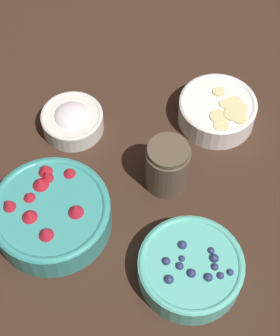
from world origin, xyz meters
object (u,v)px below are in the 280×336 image
(bowl_blueberries, at_px, (191,268))
(jar_chocolate, at_px, (168,169))
(bowl_bananas, at_px, (218,110))
(bowl_cream, at_px, (72,120))
(bowl_strawberries, at_px, (51,213))

(bowl_blueberries, relative_size, jar_chocolate, 1.67)
(bowl_bananas, xyz_separation_m, bowl_cream, (-0.28, 0.08, -0.01))
(bowl_blueberries, bearing_deg, bowl_bananas, 57.29)
(bowl_strawberries, distance_m, bowl_cream, 0.22)
(bowl_bananas, bearing_deg, jar_chocolate, -145.56)
(bowl_strawberries, relative_size, bowl_blueberries, 1.18)
(bowl_blueberries, height_order, bowl_cream, bowl_blueberries)
(bowl_blueberries, distance_m, bowl_cream, 0.39)
(bowl_bananas, bearing_deg, bowl_blueberries, -122.71)
(bowl_strawberries, bearing_deg, jar_chocolate, 1.61)
(bowl_cream, height_order, jar_chocolate, jar_chocolate)
(bowl_strawberries, height_order, bowl_bananas, bowl_strawberries)
(bowl_strawberries, height_order, bowl_cream, bowl_strawberries)
(bowl_bananas, xyz_separation_m, jar_chocolate, (-0.15, -0.10, 0.02))
(bowl_strawberries, distance_m, bowl_bananas, 0.39)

